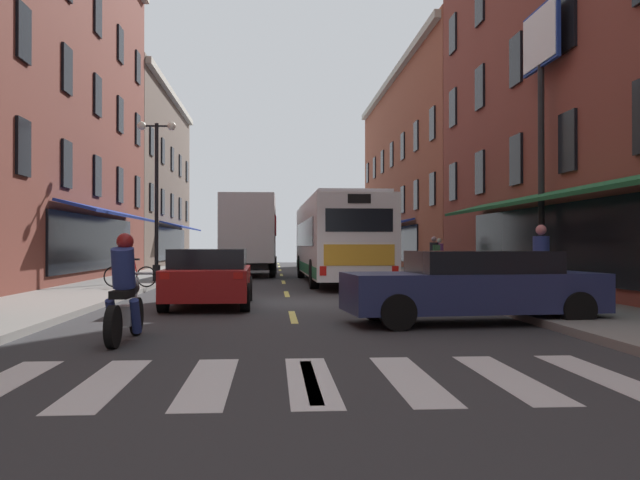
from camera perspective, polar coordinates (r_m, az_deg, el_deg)
ground_plane at (r=17.49m, az=-2.61°, el=-5.43°), size 34.80×80.00×0.10m
lane_centre_dashes at (r=17.24m, az=-2.59°, el=-5.32°), size 0.14×73.90×0.01m
crosswalk_near at (r=7.58m, az=-0.81°, el=-11.64°), size 7.10×2.80×0.01m
sidewalk_left at (r=18.32m, az=-21.46°, el=-4.79°), size 3.00×80.00×0.14m
sidewalk_right at (r=18.58m, az=15.96°, el=-4.74°), size 3.00×80.00×0.14m
billboard_sign at (r=20.42m, az=18.04°, el=12.75°), size 0.40×2.42×7.99m
transit_bus at (r=26.56m, az=1.43°, el=0.06°), size 2.78×12.29×3.23m
box_truck at (r=32.35m, az=-5.90°, el=0.41°), size 2.55×7.04×3.72m
sedan_near at (r=16.60m, az=-9.26°, el=-3.07°), size 2.06×4.36×1.38m
sedan_mid at (r=13.11m, az=12.80°, el=-3.78°), size 4.90×2.25×1.36m
sedan_far at (r=42.08m, az=-5.56°, el=-1.53°), size 1.95×4.65×1.27m
motorcycle_rider at (r=10.81m, az=-16.03°, el=-4.48°), size 0.62×2.07×1.66m
bicycle_near at (r=22.38m, az=-15.63°, el=-2.90°), size 1.71×0.48×0.91m
pedestrian_near at (r=28.48m, az=9.56°, el=-1.31°), size 0.37×0.52×1.69m
pedestrian_mid at (r=15.90m, az=18.06°, el=-1.88°), size 0.36×0.36×1.79m
pedestrian_far at (r=30.12m, az=9.97°, el=-1.37°), size 0.36×0.36×1.63m
street_lamp_twin at (r=25.90m, az=-13.54°, el=3.84°), size 1.42×0.32×5.90m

